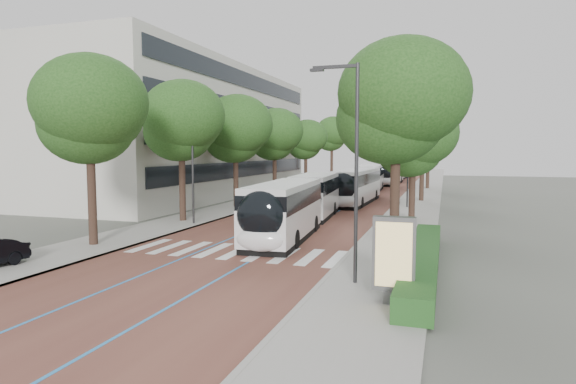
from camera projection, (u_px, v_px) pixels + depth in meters
The scene contains 22 objects.
ground at pixel (224, 256), 22.78m from camera, with size 160.00×160.00×0.00m, color #51544C.
road at pixel (363, 190), 60.64m from camera, with size 11.00×140.00×0.02m, color brown.
sidewalk_left at pixel (306, 188), 62.97m from camera, with size 4.00×140.00×0.12m, color gray.
sidewalk_right at pixel (424, 191), 58.31m from camera, with size 4.00×140.00×0.12m, color gray.
kerb_left at pixel (320, 188), 62.38m from camera, with size 0.20×140.00×0.14m, color gray.
kerb_right at pixel (408, 191), 58.90m from camera, with size 0.20×140.00×0.14m, color gray.
zebra_crossing at pixel (237, 252), 23.66m from camera, with size 10.55×3.60×0.01m.
lane_line_left at pixel (350, 189), 61.14m from camera, with size 0.12×126.00×0.01m, color #2678BE.
lane_line_right at pixel (375, 190), 60.14m from camera, with size 0.12×126.00×0.01m, color #2678BE.
office_building at pixel (176, 133), 54.72m from camera, with size 18.11×40.00×14.00m.
hedge at pixel (423, 259), 19.91m from camera, with size 1.20×14.00×0.80m, color #18461A.
streetlight_near at pixel (352, 156), 17.47m from camera, with size 1.82×0.20×8.00m.
streetlight_far at pixel (406, 152), 41.13m from camera, with size 1.82×0.20×8.00m.
lamp_post_left at pixel (193, 164), 31.89m from camera, with size 0.14×0.14×8.00m, color #2F2F31.
trees_left at pixel (260, 133), 47.11m from camera, with size 6.10×60.65×9.75m.
trees_right at pixel (420, 136), 40.88m from camera, with size 5.84×47.82×9.42m.
lead_bus at pixel (299, 204), 30.47m from camera, with size 3.92×18.53×3.20m.
bus_queued_0 at pixel (356, 186), 44.86m from camera, with size 2.84×12.46×3.20m.
bus_queued_1 at pixel (370, 178), 57.80m from camera, with size 3.21×12.52×3.20m.
bus_queued_2 at pixel (389, 173), 70.24m from camera, with size 2.90×12.47×3.20m.
bus_queued_3 at pixel (397, 170), 83.01m from camera, with size 3.31×12.53×3.20m.
ad_panel at pixel (394, 258), 15.34m from camera, with size 1.35×0.53×2.79m.
Camera 1 is at (9.88, -20.36, 5.02)m, focal length 30.00 mm.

